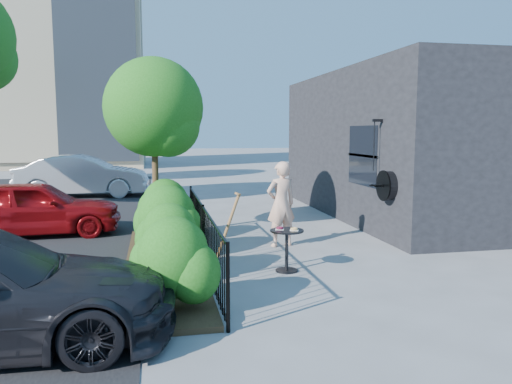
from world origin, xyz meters
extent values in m
plane|color=gray|center=(0.00, 0.00, 0.00)|extent=(120.00, 120.00, 0.00)
cube|color=black|center=(5.50, 4.50, 2.00)|extent=(6.00, 9.00, 4.00)
cube|color=black|center=(2.51, 2.40, 1.80)|extent=(0.04, 1.60, 1.40)
cube|color=black|center=(2.52, 2.40, 1.80)|extent=(0.05, 1.70, 0.06)
cylinder|color=black|center=(2.42, 0.90, 1.25)|extent=(0.18, 0.60, 0.60)
cylinder|color=black|center=(2.32, 0.90, 1.25)|extent=(0.03, 0.64, 0.64)
cube|color=black|center=(2.40, 1.40, 2.60)|extent=(0.25, 0.06, 0.06)
cylinder|color=black|center=(2.32, 1.40, 2.05)|extent=(0.02, 0.02, 1.05)
cylinder|color=black|center=(-1.50, -3.00, 0.55)|extent=(0.05, 0.05, 1.10)
cylinder|color=black|center=(-1.50, 0.00, 0.55)|extent=(0.05, 0.05, 1.10)
cylinder|color=black|center=(-1.50, 3.00, 0.55)|extent=(0.05, 0.05, 1.10)
cube|color=black|center=(-1.50, 0.00, 1.06)|extent=(0.03, 6.00, 0.03)
cube|color=black|center=(-1.50, 0.00, 0.10)|extent=(0.03, 6.00, 0.03)
cylinder|color=black|center=(-1.50, -2.90, 0.55)|extent=(0.02, 0.02, 1.04)
cylinder|color=black|center=(-1.50, -2.70, 0.55)|extent=(0.02, 0.02, 1.04)
cylinder|color=black|center=(-1.50, -2.50, 0.55)|extent=(0.02, 0.02, 1.04)
cylinder|color=black|center=(-1.50, -2.30, 0.55)|extent=(0.02, 0.02, 1.04)
cylinder|color=black|center=(-1.50, -2.10, 0.55)|extent=(0.02, 0.02, 1.04)
cylinder|color=black|center=(-1.50, -1.90, 0.55)|extent=(0.02, 0.02, 1.04)
cylinder|color=black|center=(-1.50, -1.70, 0.55)|extent=(0.02, 0.02, 1.04)
cylinder|color=black|center=(-1.50, -1.50, 0.55)|extent=(0.02, 0.02, 1.04)
cylinder|color=black|center=(-1.50, -1.30, 0.55)|extent=(0.02, 0.02, 1.04)
cylinder|color=black|center=(-1.50, -1.10, 0.55)|extent=(0.02, 0.02, 1.04)
cylinder|color=black|center=(-1.50, -0.90, 0.55)|extent=(0.02, 0.02, 1.04)
cylinder|color=black|center=(-1.50, -0.70, 0.55)|extent=(0.02, 0.02, 1.04)
cylinder|color=black|center=(-1.50, -0.50, 0.55)|extent=(0.02, 0.02, 1.04)
cylinder|color=black|center=(-1.50, -0.30, 0.55)|extent=(0.02, 0.02, 1.04)
cylinder|color=black|center=(-1.50, -0.10, 0.55)|extent=(0.02, 0.02, 1.04)
cylinder|color=black|center=(-1.50, 0.10, 0.55)|extent=(0.02, 0.02, 1.04)
cylinder|color=black|center=(-1.50, 0.30, 0.55)|extent=(0.02, 0.02, 1.04)
cylinder|color=black|center=(-1.50, 0.50, 0.55)|extent=(0.02, 0.02, 1.04)
cylinder|color=black|center=(-1.50, 0.70, 0.55)|extent=(0.02, 0.02, 1.04)
cylinder|color=black|center=(-1.50, 0.90, 0.55)|extent=(0.02, 0.02, 1.04)
cylinder|color=black|center=(-1.50, 1.10, 0.55)|extent=(0.02, 0.02, 1.04)
cylinder|color=black|center=(-1.50, 1.30, 0.55)|extent=(0.02, 0.02, 1.04)
cylinder|color=black|center=(-1.50, 1.50, 0.55)|extent=(0.02, 0.02, 1.04)
cylinder|color=black|center=(-1.50, 1.70, 0.55)|extent=(0.02, 0.02, 1.04)
cylinder|color=black|center=(-1.50, 1.90, 0.55)|extent=(0.02, 0.02, 1.04)
cylinder|color=black|center=(-1.50, 2.10, 0.55)|extent=(0.02, 0.02, 1.04)
cylinder|color=black|center=(-1.50, 2.30, 0.55)|extent=(0.02, 0.02, 1.04)
cylinder|color=black|center=(-1.50, 2.50, 0.55)|extent=(0.02, 0.02, 1.04)
cylinder|color=black|center=(-1.50, 2.70, 0.55)|extent=(0.02, 0.02, 1.04)
cylinder|color=black|center=(-1.50, 2.90, 0.55)|extent=(0.02, 0.02, 1.04)
cube|color=#382616|center=(-2.20, 0.00, 0.04)|extent=(1.30, 6.00, 0.08)
ellipsoid|color=#1D5D15|center=(-2.10, -2.20, 0.70)|extent=(1.10, 1.10, 1.24)
ellipsoid|color=#1D5D15|center=(-2.10, -0.60, 0.70)|extent=(1.10, 1.10, 1.24)
ellipsoid|color=#1D5D15|center=(-2.10, 0.90, 0.70)|extent=(1.10, 1.10, 1.24)
ellipsoid|color=#1D5D15|center=(-2.10, 2.30, 0.70)|extent=(1.10, 1.10, 1.24)
cylinder|color=#3F2B19|center=(-2.30, 2.80, 1.20)|extent=(0.14, 0.14, 2.40)
sphere|color=#1D5D15|center=(-2.30, 2.80, 2.84)|extent=(2.20, 2.20, 2.20)
sphere|color=#1D5D15|center=(-2.00, 2.60, 2.51)|extent=(1.43, 1.43, 1.43)
cylinder|color=black|center=(-0.15, -0.62, 0.70)|extent=(0.57, 0.57, 0.03)
cylinder|color=black|center=(-0.15, -0.62, 0.35)|extent=(0.06, 0.06, 0.68)
cylinder|color=black|center=(-0.15, -0.62, 0.01)|extent=(0.38, 0.38, 0.03)
cube|color=white|center=(-0.26, -0.57, 0.72)|extent=(0.18, 0.18, 0.01)
cube|color=white|center=(-0.04, -0.69, 0.72)|extent=(0.18, 0.18, 0.01)
torus|color=#4A0C0F|center=(-0.26, -0.57, 0.74)|extent=(0.13, 0.13, 0.04)
torus|color=tan|center=(-0.04, -0.69, 0.74)|extent=(0.13, 0.13, 0.04)
imported|color=#D8A58B|center=(0.22, 1.23, 0.88)|extent=(0.72, 0.55, 1.76)
cylinder|color=brown|center=(-1.22, -0.86, 0.77)|extent=(0.48, 0.05, 1.24)
cube|color=gray|center=(-1.41, -0.86, 0.10)|extent=(0.11, 0.19, 0.26)
cylinder|color=brown|center=(-1.02, -0.86, 1.38)|extent=(0.11, 0.10, 0.06)
imported|color=maroon|center=(-5.00, 3.36, 0.64)|extent=(3.83, 1.71, 1.28)
imported|color=#ABABB0|center=(-4.86, 10.28, 0.76)|extent=(4.64, 1.75, 1.51)
camera|label=1|loc=(-2.31, -8.62, 2.38)|focal=35.00mm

